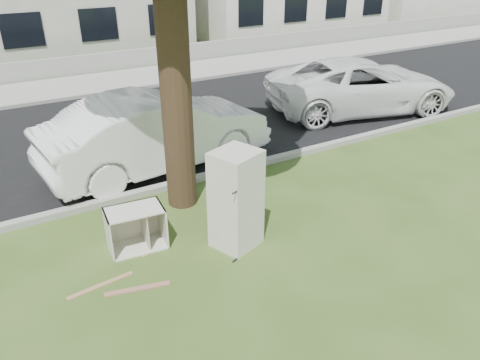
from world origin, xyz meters
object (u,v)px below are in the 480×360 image
fridge (236,200)px  car_center (157,131)px  cabinet (136,228)px  car_right (361,85)px

fridge → car_center: bearing=69.3°
cabinet → car_right: (7.93, 3.37, 0.40)m
car_center → car_right: car_center is taller
car_right → cabinet: bearing=127.5°
car_center → car_right: size_ratio=0.91×
cabinet → car_center: 3.11m
cabinet → car_right: size_ratio=0.17×
cabinet → car_center: car_center is taller
fridge → cabinet: size_ratio=1.83×
fridge → car_right: (6.50, 4.10, -0.07)m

